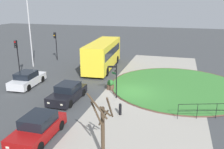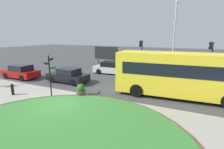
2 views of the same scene
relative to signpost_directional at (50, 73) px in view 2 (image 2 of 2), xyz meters
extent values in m
plane|color=#3D3F42|center=(1.71, -1.23, -1.84)|extent=(120.00, 120.00, 0.00)
cube|color=#9E998E|center=(1.71, -2.88, -1.83)|extent=(32.00, 8.70, 0.02)
cylinder|color=black|center=(0.02, -0.06, -0.30)|extent=(0.09, 0.09, 3.07)
sphere|color=black|center=(0.02, -0.06, 1.28)|extent=(0.10, 0.10, 0.10)
cube|color=black|center=(-0.10, 0.31, 0.98)|extent=(0.26, 0.66, 0.15)
cube|color=black|center=(-0.25, -0.05, 0.70)|extent=(0.46, 0.04, 0.15)
cube|color=#195128|center=(0.15, 0.19, 0.36)|extent=(0.25, 0.43, 0.15)
cylinder|color=black|center=(-2.95, -1.15, -1.45)|extent=(0.21, 0.21, 0.77)
sphere|color=black|center=(-2.95, -1.15, -1.03)|extent=(0.20, 0.20, 0.20)
cube|color=yellow|center=(8.88, 4.03, -0.03)|extent=(9.52, 3.18, 3.06)
cube|color=black|center=(8.79, 5.32, 0.39)|extent=(8.22, 0.58, 0.88)
cube|color=black|center=(8.97, 2.75, 0.39)|extent=(8.22, 0.58, 0.88)
cylinder|color=black|center=(11.79, 5.41, -1.34)|extent=(1.02, 0.37, 1.00)
cylinder|color=black|center=(5.81, 5.00, -1.34)|extent=(1.02, 0.37, 1.00)
cylinder|color=black|center=(5.97, 2.66, -1.34)|extent=(1.02, 0.37, 1.00)
cube|color=maroon|center=(-7.35, 2.86, -1.31)|extent=(4.12, 1.91, 0.70)
cube|color=black|center=(-7.18, 2.86, -0.67)|extent=(2.02, 1.66, 0.58)
cube|color=#EAEACC|center=(-9.39, 2.27, -1.28)|extent=(0.02, 0.20, 0.12)
cube|color=#EAEACC|center=(-9.41, 3.38, -1.28)|extent=(0.02, 0.20, 0.12)
cylinder|color=black|center=(-8.60, 2.00, -1.52)|extent=(0.64, 0.23, 0.64)
cylinder|color=black|center=(-8.63, 3.68, -1.52)|extent=(0.64, 0.23, 0.64)
cylinder|color=black|center=(-6.07, 2.04, -1.52)|extent=(0.64, 0.23, 0.64)
cylinder|color=black|center=(-6.10, 3.73, -1.52)|extent=(0.64, 0.23, 0.64)
cube|color=silver|center=(0.73, 9.15, -1.30)|extent=(4.39, 2.05, 0.72)
cube|color=black|center=(0.56, 9.13, -0.66)|extent=(2.08, 1.69, 0.57)
cube|color=#EAEACC|center=(2.84, 9.81, -1.27)|extent=(0.03, 0.20, 0.12)
cube|color=#EAEACC|center=(2.91, 8.74, -1.27)|extent=(0.03, 0.20, 0.12)
cylinder|color=black|center=(2.00, 10.04, -1.52)|extent=(0.65, 0.26, 0.64)
cylinder|color=black|center=(2.10, 8.42, -1.52)|extent=(0.65, 0.26, 0.64)
cylinder|color=black|center=(-0.65, 9.87, -1.52)|extent=(0.65, 0.26, 0.64)
cylinder|color=black|center=(-0.55, 8.25, -1.52)|extent=(0.65, 0.26, 0.64)
cube|color=black|center=(-1.53, 3.75, -1.32)|extent=(4.17, 1.91, 0.68)
cube|color=black|center=(-1.36, 3.75, -0.69)|extent=(1.93, 1.65, 0.56)
cube|color=#EAEACC|center=(-3.62, 3.23, -1.28)|extent=(0.02, 0.20, 0.12)
cube|color=#EAEACC|center=(-3.60, 4.34, -1.28)|extent=(0.02, 0.20, 0.12)
cylinder|color=black|center=(-2.83, 2.93, -1.52)|extent=(0.64, 0.23, 0.64)
cylinder|color=black|center=(-2.80, 4.62, -1.52)|extent=(0.64, 0.23, 0.64)
cylinder|color=black|center=(-0.26, 2.89, -1.52)|extent=(0.64, 0.23, 0.64)
cylinder|color=black|center=(-0.23, 4.58, -1.52)|extent=(0.64, 0.23, 0.64)
cylinder|color=black|center=(11.40, 11.71, 0.12)|extent=(0.11, 0.11, 3.91)
cube|color=black|center=(11.19, 11.73, 1.68)|extent=(0.29, 0.29, 0.78)
sphere|color=black|center=(11.05, 11.75, 1.93)|extent=(0.16, 0.16, 0.16)
sphere|color=#F2A519|center=(11.05, 11.75, 1.68)|extent=(0.16, 0.16, 0.16)
sphere|color=black|center=(11.05, 11.75, 1.44)|extent=(0.16, 0.16, 0.16)
cylinder|color=black|center=(3.63, 12.20, 0.13)|extent=(0.11, 0.11, 3.94)
cube|color=black|center=(3.42, 12.16, 1.71)|extent=(0.30, 0.30, 0.78)
sphere|color=red|center=(3.28, 12.13, 1.96)|extent=(0.16, 0.16, 0.16)
sphere|color=black|center=(3.28, 12.13, 1.71)|extent=(0.16, 0.16, 0.16)
sphere|color=black|center=(3.28, 12.13, 1.47)|extent=(0.16, 0.16, 0.16)
cylinder|color=#B7B7BC|center=(7.31, 12.93, 2.29)|extent=(0.16, 0.16, 8.25)
cylinder|color=silver|center=(7.31, 12.93, 6.53)|extent=(0.32, 0.32, 0.22)
cylinder|color=black|center=(-4.01, 14.08, -0.87)|extent=(0.12, 0.12, 1.94)
cylinder|color=black|center=(-0.95, 13.79, -0.87)|extent=(0.12, 0.12, 1.94)
cube|color=green|center=(-2.48, 13.93, 0.11)|extent=(4.09, 0.50, 1.85)
cube|color=black|center=(-2.48, 13.86, 0.11)|extent=(4.18, 0.42, 1.95)
cylinder|color=brown|center=(1.99, 1.05, -1.61)|extent=(0.71, 0.71, 0.45)
sphere|color=#286028|center=(1.99, 1.05, -1.19)|extent=(0.60, 0.60, 0.60)
camera|label=1|loc=(-18.42, -4.96, 6.10)|focal=38.38mm
camera|label=2|loc=(9.58, -9.23, 2.74)|focal=27.21mm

